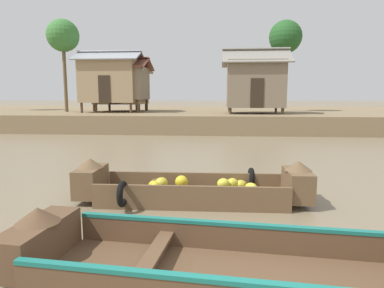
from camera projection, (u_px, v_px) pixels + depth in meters
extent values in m
plane|color=#7A6B51|center=(225.00, 155.00, 12.96)|extent=(300.00, 300.00, 0.00)
cube|color=#7F6B4C|center=(223.00, 116.00, 28.87)|extent=(160.00, 20.00, 1.10)
cube|color=brown|center=(192.00, 199.00, 7.24)|extent=(3.94, 1.30, 0.12)
cube|color=brown|center=(194.00, 181.00, 7.77)|extent=(3.92, 0.15, 0.38)
cube|color=brown|center=(190.00, 195.00, 6.64)|extent=(3.92, 0.15, 0.38)
cube|color=brown|center=(298.00, 184.00, 7.05)|extent=(0.49, 1.05, 0.60)
cone|color=brown|center=(298.00, 166.00, 6.99)|extent=(0.57, 0.57, 0.20)
cube|color=brown|center=(91.00, 181.00, 7.33)|extent=(0.49, 1.05, 0.60)
cone|color=brown|center=(90.00, 163.00, 7.28)|extent=(0.57, 0.57, 0.20)
cube|color=brown|center=(153.00, 186.00, 7.26)|extent=(0.22, 1.11, 0.05)
torus|color=black|center=(251.00, 179.00, 7.80)|extent=(0.13, 0.52, 0.52)
torus|color=black|center=(122.00, 194.00, 6.60)|extent=(0.13, 0.52, 0.52)
ellipsoid|color=yellow|center=(251.00, 188.00, 7.12)|extent=(0.33, 0.37, 0.21)
ellipsoid|color=yellow|center=(161.00, 183.00, 7.29)|extent=(0.37, 0.40, 0.26)
ellipsoid|color=gold|center=(161.00, 183.00, 7.20)|extent=(0.30, 0.29, 0.25)
ellipsoid|color=yellow|center=(154.00, 186.00, 7.07)|extent=(0.36, 0.38, 0.23)
ellipsoid|color=gold|center=(241.00, 184.00, 7.49)|extent=(0.34, 0.39, 0.19)
ellipsoid|color=yellow|center=(182.00, 182.00, 7.15)|extent=(0.29, 0.27, 0.26)
ellipsoid|color=gold|center=(232.00, 183.00, 7.32)|extent=(0.33, 0.33, 0.23)
ellipsoid|color=yellow|center=(223.00, 184.00, 7.17)|extent=(0.33, 0.32, 0.23)
ellipsoid|color=yellow|center=(181.00, 181.00, 7.47)|extent=(0.29, 0.36, 0.18)
ellipsoid|color=gold|center=(241.00, 185.00, 7.35)|extent=(0.33, 0.33, 0.21)
cube|color=brown|center=(232.00, 282.00, 4.01)|extent=(4.65, 1.96, 0.12)
cube|color=brown|center=(236.00, 238.00, 4.69)|extent=(4.51, 0.50, 0.35)
cube|color=#196B60|center=(236.00, 224.00, 4.66)|extent=(4.51, 0.52, 0.05)
cube|color=#196B60|center=(228.00, 281.00, 3.23)|extent=(4.51, 0.52, 0.05)
cube|color=brown|center=(39.00, 241.00, 4.40)|extent=(0.59, 1.35, 0.51)
cone|color=brown|center=(38.00, 215.00, 4.35)|extent=(0.61, 0.61, 0.20)
cube|color=brown|center=(153.00, 255.00, 4.14)|extent=(0.33, 1.40, 0.05)
cylinder|color=#4C3826|center=(82.00, 108.00, 22.98)|extent=(0.16, 0.16, 0.68)
cylinder|color=#4C3826|center=(131.00, 108.00, 22.69)|extent=(0.16, 0.16, 0.68)
cylinder|color=#4C3826|center=(94.00, 107.00, 25.22)|extent=(0.16, 0.16, 0.68)
cylinder|color=#4C3826|center=(139.00, 107.00, 24.94)|extent=(0.16, 0.16, 0.68)
cube|color=#9E8460|center=(111.00, 81.00, 23.70)|extent=(3.80, 2.67, 2.94)
cube|color=#2D2319|center=(104.00, 89.00, 22.44)|extent=(0.80, 0.04, 1.80)
cube|color=#9399A0|center=(107.00, 55.00, 22.80)|extent=(4.50, 1.83, 0.78)
cube|color=#9399A0|center=(113.00, 57.00, 24.12)|extent=(4.50, 1.83, 0.78)
cylinder|color=#4C3826|center=(96.00, 108.00, 23.90)|extent=(0.16, 0.16, 0.55)
cylinder|color=#4C3826|center=(137.00, 108.00, 23.66)|extent=(0.16, 0.16, 0.55)
cylinder|color=#4C3826|center=(109.00, 107.00, 26.82)|extent=(0.16, 0.16, 0.55)
cylinder|color=#4C3826|center=(146.00, 107.00, 26.57)|extent=(0.16, 0.16, 0.55)
cube|color=#9E8460|center=(122.00, 87.00, 25.02)|extent=(3.35, 3.35, 2.56)
cube|color=#2D2319|center=(115.00, 91.00, 23.40)|extent=(0.80, 0.04, 1.80)
cube|color=#9399A0|center=(117.00, 63.00, 23.97)|extent=(4.05, 2.16, 1.12)
cube|color=#9399A0|center=(124.00, 66.00, 25.62)|extent=(4.05, 2.16, 1.12)
cylinder|color=#4C3826|center=(96.00, 106.00, 23.14)|extent=(0.16, 0.16, 0.89)
cylinder|color=#4C3826|center=(138.00, 106.00, 22.90)|extent=(0.16, 0.16, 0.89)
cylinder|color=#4C3826|center=(110.00, 105.00, 25.95)|extent=(0.16, 0.16, 0.89)
cylinder|color=#4C3826|center=(147.00, 105.00, 25.71)|extent=(0.16, 0.16, 0.89)
cube|color=#7A6B56|center=(122.00, 83.00, 24.20)|extent=(3.30, 3.24, 2.27)
cube|color=#2D2319|center=(115.00, 86.00, 22.62)|extent=(0.80, 0.04, 1.80)
cube|color=brown|center=(118.00, 62.00, 23.21)|extent=(4.00, 2.12, 0.85)
cube|color=brown|center=(125.00, 65.00, 24.81)|extent=(4.00, 2.12, 0.85)
cylinder|color=#4C3826|center=(230.00, 111.00, 21.16)|extent=(0.16, 0.16, 0.40)
cylinder|color=#4C3826|center=(282.00, 111.00, 20.90)|extent=(0.16, 0.16, 0.40)
cylinder|color=#4C3826|center=(229.00, 109.00, 23.68)|extent=(0.16, 0.16, 0.40)
cylinder|color=#4C3826|center=(276.00, 110.00, 23.41)|extent=(0.16, 0.16, 0.40)
cube|color=#7A6B56|center=(255.00, 84.00, 22.05)|extent=(3.60, 2.95, 2.95)
cube|color=#2D2319|center=(257.00, 93.00, 20.66)|extent=(0.80, 0.04, 1.80)
cube|color=gray|center=(257.00, 55.00, 21.08)|extent=(4.30, 1.96, 1.08)
cube|color=gray|center=(255.00, 58.00, 22.53)|extent=(4.30, 1.96, 1.08)
cylinder|color=brown|center=(284.00, 77.00, 25.08)|extent=(0.24, 0.24, 4.99)
sphere|color=#235623|center=(285.00, 37.00, 24.68)|extent=(2.37, 2.37, 2.37)
cylinder|color=brown|center=(65.00, 77.00, 24.25)|extent=(0.24, 0.24, 4.95)
sphere|color=#387533|center=(63.00, 35.00, 23.85)|extent=(2.25, 2.25, 2.25)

